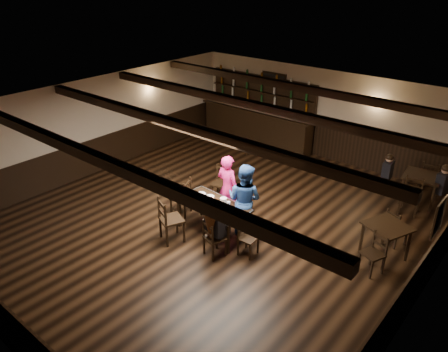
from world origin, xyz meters
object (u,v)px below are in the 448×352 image
Objects in this scene: cake at (201,195)px; dining_table at (214,207)px; chair_near_left at (167,217)px; bar_counter at (258,121)px; woman_pink at (228,188)px; chair_near_right at (212,236)px; man_blue at (244,200)px.

dining_table is at bearing -6.58° from cake.
bar_counter is at bearing 108.21° from chair_near_left.
chair_near_right is at bearing 118.76° from woman_pink.
man_blue is at bearing 24.77° from cake.
bar_counter reaches higher than chair_near_left.
woman_pink reaches higher than chair_near_right.
chair_near_right is 0.50× the size of man_blue.
bar_counter is (-2.38, 4.49, -0.08)m from woman_pink.
dining_table is 1.65× the size of chair_near_left.
chair_near_right is 0.20× the size of bar_counter.
woman_pink is at bearing 75.72° from chair_near_left.
bar_counter is (-2.13, 5.13, -0.07)m from cake.
chair_near_left is 3.77× the size of cake.
bar_counter is (-3.03, 4.72, -0.10)m from man_blue.
cake is at bearing -67.44° from bar_counter.
chair_near_left is 0.64× the size of woman_pink.
bar_counter reaches higher than cake.
man_blue reaches higher than cake.
chair_near_left is at bearing -170.50° from chair_near_right.
dining_table is 1.02× the size of man_blue.
chair_near_right is 6.62m from bar_counter.
woman_pink is (0.39, 1.54, 0.20)m from chair_near_left.
cake is 5.56m from bar_counter.
chair_near_left reaches higher than chair_near_right.
chair_near_left is 0.62× the size of man_blue.
chair_near_right is at bearing 9.50° from chair_near_left.
bar_counter is at bearing 112.56° from cake.
man_blue is (-0.05, 1.14, 0.34)m from chair_near_right.
chair_near_left is (-0.55, -0.86, -0.08)m from dining_table.
woman_pink is at bearing 68.61° from cake.
chair_near_left is at bearing 77.31° from woman_pink.
dining_table is at bearing 104.93° from woman_pink.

